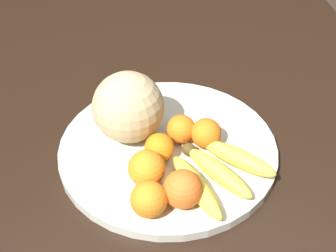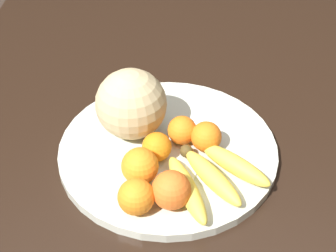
{
  "view_description": "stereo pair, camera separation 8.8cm",
  "coord_description": "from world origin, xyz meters",
  "px_view_note": "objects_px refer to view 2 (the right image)",
  "views": [
    {
      "loc": [
        0.64,
        -0.11,
        1.37
      ],
      "look_at": [
        -0.02,
        -0.03,
        0.8
      ],
      "focal_mm": 50.0,
      "sensor_mm": 36.0,
      "label": 1
    },
    {
      "loc": [
        0.65,
        -0.02,
        1.37
      ],
      "look_at": [
        -0.02,
        -0.03,
        0.8
      ],
      "focal_mm": 50.0,
      "sensor_mm": 36.0,
      "label": 2
    }
  ],
  "objects_px": {
    "fruit_bowl": "(168,148)",
    "orange_top_small": "(206,137)",
    "orange_front_left": "(136,197)",
    "melon": "(131,104)",
    "orange_back_right": "(171,190)",
    "banana_bunch": "(211,176)",
    "orange_mid_center": "(181,130)",
    "orange_back_left": "(157,147)",
    "kitchen_table": "(181,188)",
    "produce_tag": "(183,180)",
    "orange_front_right": "(140,166)"
  },
  "relations": [
    {
      "from": "fruit_bowl",
      "to": "orange_front_right",
      "type": "height_order",
      "value": "orange_front_right"
    },
    {
      "from": "melon",
      "to": "orange_front_left",
      "type": "xyz_separation_m",
      "value": [
        0.2,
        0.02,
        -0.04
      ]
    },
    {
      "from": "kitchen_table",
      "to": "produce_tag",
      "type": "height_order",
      "value": "produce_tag"
    },
    {
      "from": "fruit_bowl",
      "to": "orange_front_left",
      "type": "height_order",
      "value": "orange_front_left"
    },
    {
      "from": "fruit_bowl",
      "to": "orange_back_left",
      "type": "bearing_deg",
      "value": -30.7
    },
    {
      "from": "melon",
      "to": "orange_mid_center",
      "type": "relative_size",
      "value": 2.45
    },
    {
      "from": "produce_tag",
      "to": "orange_top_small",
      "type": "bearing_deg",
      "value": 173.38
    },
    {
      "from": "orange_back_right",
      "to": "fruit_bowl",
      "type": "bearing_deg",
      "value": -177.1
    },
    {
      "from": "banana_bunch",
      "to": "orange_back_right",
      "type": "distance_m",
      "value": 0.09
    },
    {
      "from": "fruit_bowl",
      "to": "produce_tag",
      "type": "bearing_deg",
      "value": 17.36
    },
    {
      "from": "fruit_bowl",
      "to": "banana_bunch",
      "type": "xyz_separation_m",
      "value": [
        0.1,
        0.08,
        0.03
      ]
    },
    {
      "from": "orange_mid_center",
      "to": "orange_back_right",
      "type": "bearing_deg",
      "value": -6.6
    },
    {
      "from": "fruit_bowl",
      "to": "orange_top_small",
      "type": "relative_size",
      "value": 7.23
    },
    {
      "from": "banana_bunch",
      "to": "orange_mid_center",
      "type": "bearing_deg",
      "value": 171.13
    },
    {
      "from": "orange_front_left",
      "to": "orange_back_left",
      "type": "relative_size",
      "value": 1.12
    },
    {
      "from": "fruit_bowl",
      "to": "orange_front_left",
      "type": "bearing_deg",
      "value": -17.66
    },
    {
      "from": "orange_front_left",
      "to": "orange_back_right",
      "type": "distance_m",
      "value": 0.06
    },
    {
      "from": "fruit_bowl",
      "to": "orange_back_right",
      "type": "relative_size",
      "value": 6.3
    },
    {
      "from": "orange_front_left",
      "to": "orange_mid_center",
      "type": "distance_m",
      "value": 0.19
    },
    {
      "from": "orange_mid_center",
      "to": "orange_back_left",
      "type": "distance_m",
      "value": 0.07
    },
    {
      "from": "orange_front_right",
      "to": "orange_back_right",
      "type": "distance_m",
      "value": 0.08
    },
    {
      "from": "orange_front_right",
      "to": "produce_tag",
      "type": "xyz_separation_m",
      "value": [
        0.0,
        0.08,
        -0.03
      ]
    },
    {
      "from": "melon",
      "to": "produce_tag",
      "type": "relative_size",
      "value": 1.4
    },
    {
      "from": "melon",
      "to": "orange_back_left",
      "type": "bearing_deg",
      "value": 34.17
    },
    {
      "from": "banana_bunch",
      "to": "fruit_bowl",
      "type": "bearing_deg",
      "value": -175.51
    },
    {
      "from": "fruit_bowl",
      "to": "orange_top_small",
      "type": "xyz_separation_m",
      "value": [
        0.01,
        0.07,
        0.04
      ]
    },
    {
      "from": "melon",
      "to": "orange_back_left",
      "type": "relative_size",
      "value": 2.49
    },
    {
      "from": "melon",
      "to": "kitchen_table",
      "type": "bearing_deg",
      "value": 57.44
    },
    {
      "from": "orange_front_left",
      "to": "orange_mid_center",
      "type": "height_order",
      "value": "orange_front_left"
    },
    {
      "from": "melon",
      "to": "orange_mid_center",
      "type": "height_order",
      "value": "melon"
    },
    {
      "from": "orange_mid_center",
      "to": "orange_back_right",
      "type": "relative_size",
      "value": 0.84
    },
    {
      "from": "melon",
      "to": "banana_bunch",
      "type": "bearing_deg",
      "value": 47.13
    },
    {
      "from": "melon",
      "to": "orange_front_left",
      "type": "distance_m",
      "value": 0.21
    },
    {
      "from": "melon",
      "to": "orange_top_small",
      "type": "relative_size",
      "value": 2.36
    },
    {
      "from": "produce_tag",
      "to": "orange_front_right",
      "type": "bearing_deg",
      "value": -71.4
    },
    {
      "from": "kitchen_table",
      "to": "produce_tag",
      "type": "relative_size",
      "value": 15.37
    },
    {
      "from": "melon",
      "to": "orange_back_right",
      "type": "relative_size",
      "value": 2.05
    },
    {
      "from": "fruit_bowl",
      "to": "orange_front_left",
      "type": "relative_size",
      "value": 6.81
    },
    {
      "from": "orange_front_right",
      "to": "orange_back_left",
      "type": "relative_size",
      "value": 1.2
    },
    {
      "from": "melon",
      "to": "orange_back_right",
      "type": "xyz_separation_m",
      "value": [
        0.19,
        0.08,
        -0.04
      ]
    },
    {
      "from": "fruit_bowl",
      "to": "orange_mid_center",
      "type": "xyz_separation_m",
      "value": [
        -0.01,
        0.03,
        0.04
      ]
    },
    {
      "from": "kitchen_table",
      "to": "orange_back_left",
      "type": "height_order",
      "value": "orange_back_left"
    },
    {
      "from": "banana_bunch",
      "to": "kitchen_table",
      "type": "bearing_deg",
      "value": 179.74
    },
    {
      "from": "orange_mid_center",
      "to": "orange_front_right",
      "type": "bearing_deg",
      "value": -35.63
    },
    {
      "from": "fruit_bowl",
      "to": "orange_back_right",
      "type": "xyz_separation_m",
      "value": [
        0.15,
        0.01,
        0.04
      ]
    },
    {
      "from": "kitchen_table",
      "to": "orange_front_right",
      "type": "distance_m",
      "value": 0.17
    },
    {
      "from": "fruit_bowl",
      "to": "orange_back_left",
      "type": "relative_size",
      "value": 7.65
    },
    {
      "from": "fruit_bowl",
      "to": "orange_back_right",
      "type": "bearing_deg",
      "value": 2.9
    },
    {
      "from": "banana_bunch",
      "to": "orange_mid_center",
      "type": "height_order",
      "value": "orange_mid_center"
    },
    {
      "from": "fruit_bowl",
      "to": "produce_tag",
      "type": "xyz_separation_m",
      "value": [
        0.09,
        0.03,
        0.01
      ]
    }
  ]
}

